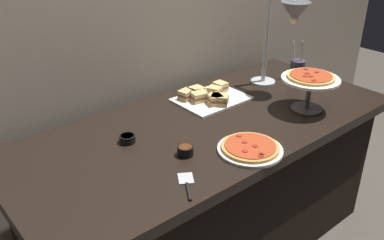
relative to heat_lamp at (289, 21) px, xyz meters
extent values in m
cube|color=tan|center=(-0.58, 0.46, 0.06)|extent=(4.40, 0.04, 2.40)
cube|color=black|center=(-0.58, -0.04, -0.41)|extent=(1.90, 0.84, 0.05)
cube|color=black|center=(-0.58, -0.04, -0.79)|extent=(1.75, 0.74, 0.71)
cylinder|color=#B7BABF|center=(0.00, 0.14, -0.38)|extent=(0.14, 0.14, 0.01)
cylinder|color=#B7BABF|center=(0.00, 0.14, -0.13)|extent=(0.02, 0.02, 0.47)
cone|color=#595B60|center=(0.00, -0.03, 0.05)|extent=(0.15, 0.15, 0.10)
sphere|color=#F9EAB2|center=(0.00, -0.03, 0.01)|extent=(0.04, 0.04, 0.04)
cylinder|color=white|center=(-0.62, -0.34, -0.38)|extent=(0.27, 0.27, 0.01)
cylinder|color=#C68E42|center=(-0.62, -0.34, -0.36)|extent=(0.24, 0.24, 0.01)
cylinder|color=#AD3D1E|center=(-0.62, -0.34, -0.36)|extent=(0.21, 0.21, 0.00)
cylinder|color=maroon|center=(-0.63, -0.41, -0.35)|extent=(0.02, 0.02, 0.00)
cylinder|color=maroon|center=(-0.67, -0.36, -0.35)|extent=(0.02, 0.02, 0.00)
cylinder|color=maroon|center=(-0.61, -0.35, -0.35)|extent=(0.02, 0.02, 0.00)
cylinder|color=maroon|center=(-0.65, -0.42, -0.35)|extent=(0.02, 0.02, 0.00)
cylinder|color=maroon|center=(-0.62, -0.30, -0.35)|extent=(0.02, 0.02, 0.00)
cylinder|color=maroon|center=(-0.60, -0.25, -0.35)|extent=(0.02, 0.02, 0.00)
cylinder|color=#595B60|center=(-0.10, -0.24, -0.30)|extent=(0.02, 0.02, 0.16)
cylinder|color=#595B60|center=(-0.10, -0.24, -0.38)|extent=(0.16, 0.16, 0.01)
cylinder|color=white|center=(-0.10, -0.24, -0.22)|extent=(0.28, 0.28, 0.01)
cylinder|color=#DBA856|center=(-0.10, -0.24, -0.21)|extent=(0.23, 0.23, 0.01)
cylinder|color=#AD3D1E|center=(-0.10, -0.24, -0.20)|extent=(0.20, 0.20, 0.00)
cylinder|color=maroon|center=(-0.06, -0.18, -0.20)|extent=(0.02, 0.02, 0.00)
cylinder|color=maroon|center=(-0.14, -0.23, -0.20)|extent=(0.02, 0.02, 0.00)
cylinder|color=maroon|center=(-0.10, -0.22, -0.20)|extent=(0.02, 0.02, 0.00)
cylinder|color=maroon|center=(-0.15, -0.29, -0.20)|extent=(0.02, 0.02, 0.00)
cylinder|color=maroon|center=(-0.12, -0.25, -0.20)|extent=(0.02, 0.02, 0.00)
cylinder|color=maroon|center=(-0.05, -0.24, -0.20)|extent=(0.02, 0.02, 0.00)
cube|color=white|center=(-0.39, 0.15, -0.38)|extent=(0.36, 0.27, 0.01)
cube|color=tan|center=(-0.46, 0.16, -0.36)|extent=(0.10, 0.09, 0.02)
cube|color=brown|center=(-0.46, 0.16, -0.35)|extent=(0.10, 0.09, 0.01)
cube|color=tan|center=(-0.46, 0.16, -0.33)|extent=(0.10, 0.09, 0.02)
cube|color=tan|center=(-0.41, 0.07, -0.36)|extent=(0.11, 0.11, 0.02)
cube|color=brown|center=(-0.41, 0.07, -0.35)|extent=(0.11, 0.11, 0.01)
cube|color=tan|center=(-0.41, 0.07, -0.33)|extent=(0.11, 0.11, 0.02)
cube|color=tan|center=(-0.44, 0.22, -0.36)|extent=(0.08, 0.07, 0.02)
cube|color=brown|center=(-0.44, 0.22, -0.35)|extent=(0.08, 0.07, 0.01)
cube|color=tan|center=(-0.44, 0.22, -0.33)|extent=(0.08, 0.07, 0.02)
cube|color=tan|center=(-0.43, 0.09, -0.36)|extent=(0.09, 0.09, 0.02)
cube|color=brown|center=(-0.43, 0.09, -0.35)|extent=(0.09, 0.09, 0.01)
cube|color=tan|center=(-0.43, 0.09, -0.33)|extent=(0.09, 0.09, 0.02)
cube|color=tan|center=(-0.36, 0.16, -0.36)|extent=(0.08, 0.08, 0.02)
cube|color=brown|center=(-0.36, 0.16, -0.35)|extent=(0.08, 0.08, 0.01)
cube|color=tan|center=(-0.36, 0.16, -0.33)|extent=(0.08, 0.08, 0.02)
cube|color=tan|center=(-0.50, 0.22, -0.36)|extent=(0.08, 0.07, 0.02)
cube|color=brown|center=(-0.50, 0.22, -0.35)|extent=(0.08, 0.07, 0.01)
cube|color=tan|center=(-0.50, 0.22, -0.33)|extent=(0.08, 0.07, 0.02)
cube|color=tan|center=(-0.29, 0.19, -0.36)|extent=(0.06, 0.07, 0.02)
cube|color=brown|center=(-0.29, 0.19, -0.35)|extent=(0.06, 0.07, 0.01)
cube|color=tan|center=(-0.29, 0.19, -0.33)|extent=(0.06, 0.07, 0.02)
cylinder|color=black|center=(-0.84, -0.19, -0.36)|extent=(0.07, 0.07, 0.04)
cylinder|color=#562D14|center=(-0.84, -0.19, -0.34)|extent=(0.05, 0.05, 0.01)
cylinder|color=black|center=(-0.97, 0.05, -0.36)|extent=(0.07, 0.07, 0.03)
cylinder|color=maroon|center=(-0.97, 0.05, -0.35)|extent=(0.06, 0.06, 0.01)
cylinder|color=#383347|center=(0.20, 0.06, -0.33)|extent=(0.08, 0.08, 0.11)
cylinder|color=#B7BABF|center=(0.22, 0.05, -0.25)|extent=(0.03, 0.01, 0.19)
cylinder|color=#B7BABF|center=(0.18, 0.07, -0.25)|extent=(0.02, 0.03, 0.19)
cylinder|color=#B7BABF|center=(0.19, 0.08, -0.25)|extent=(0.02, 0.04, 0.19)
cube|color=#B7BABF|center=(-0.95, -0.32, -0.38)|extent=(0.08, 0.09, 0.00)
cylinder|color=black|center=(-0.99, -0.39, -0.38)|extent=(0.06, 0.09, 0.01)
camera|label=1|loc=(-1.75, -1.32, 0.52)|focal=39.05mm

